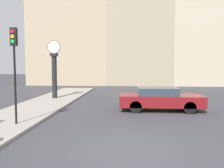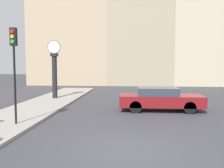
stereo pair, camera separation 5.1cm
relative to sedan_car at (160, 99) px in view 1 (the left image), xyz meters
The scene contains 6 objects.
ground_plane 7.16m from the sedan_car, 104.47° to the right, with size 120.00×120.00×0.00m, color #38383D.
sidewalk_corner 7.67m from the sedan_car, 167.24° to the left, with size 3.29×21.17×0.13m, color gray.
building_row 20.59m from the sedan_car, 97.99° to the left, with size 26.87×5.00×19.57m.
sedan_car is the anchor object (origin of this frame).
traffic_light_near 8.25m from the sedan_car, 147.17° to the right, with size 0.26×0.24×4.11m.
street_clock 8.70m from the sedan_car, 151.81° to the left, with size 1.00×0.49×4.37m.
Camera 1 is at (0.12, -7.66, 2.69)m, focal length 40.00 mm.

